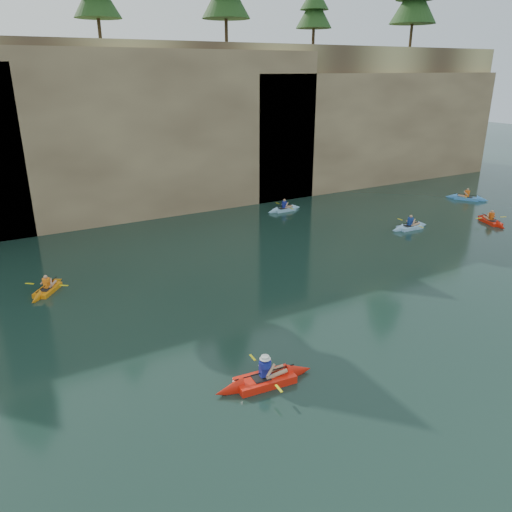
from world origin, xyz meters
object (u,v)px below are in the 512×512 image
kayaker_orange (47,289)px  kayaker_red_far (491,221)px  kayaker_ltblue_near (410,227)px  main_kayaker (265,379)px

kayaker_orange → kayaker_red_far: (27.72, -3.13, 0.01)m
kayaker_ltblue_near → kayaker_red_far: (5.71, -1.78, -0.01)m
kayaker_ltblue_near → kayaker_red_far: bearing=-14.8°
kayaker_orange → kayaker_red_far: size_ratio=0.84×
kayaker_orange → main_kayaker: bearing=-118.9°
main_kayaker → kayaker_orange: size_ratio=1.37×
main_kayaker → kayaker_red_far: main_kayaker is taller
main_kayaker → kayaker_red_far: size_ratio=1.15×
main_kayaker → kayaker_orange: main_kayaker is taller
main_kayaker → kayaker_red_far: (22.62, 8.17, -0.04)m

